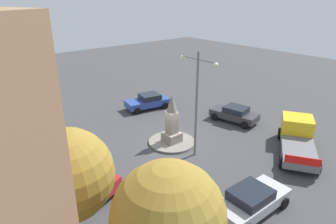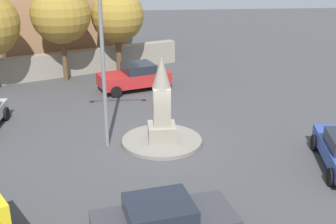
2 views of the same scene
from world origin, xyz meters
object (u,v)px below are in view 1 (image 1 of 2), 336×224
object	(u,v)px
monument	(172,122)
tree_near_wall	(5,161)
streetlamp	(197,95)
tree_far_corner	(168,217)
car_dark_grey_passing	(235,114)
tree_mid_cluster	(67,175)
car_red_parked_left	(82,178)
car_silver_parked_right	(252,200)
truck_yellow_waiting	(297,137)
car_blue_far_side	(148,101)

from	to	relation	value
monument	tree_near_wall	bearing A→B (deg)	99.96
streetlamp	tree_far_corner	size ratio (longest dim) A/B	1.25
car_dark_grey_passing	tree_near_wall	distance (m)	18.09
monument	car_dark_grey_passing	distance (m)	6.79
tree_mid_cluster	tree_far_corner	xyz separation A→B (m)	(-3.87, -1.63, -0.27)
car_red_parked_left	car_silver_parked_right	bearing A→B (deg)	-142.06
car_silver_parked_right	tree_far_corner	xyz separation A→B (m)	(-0.90, 6.23, 3.09)
tree_near_wall	car_silver_parked_right	bearing A→B (deg)	-124.11
monument	tree_far_corner	world-z (taller)	tree_far_corner
car_dark_grey_passing	tree_mid_cluster	distance (m)	17.40
tree_near_wall	tree_far_corner	distance (m)	7.77
tree_far_corner	streetlamp	bearing A→B (deg)	-50.11
streetlamp	car_red_parked_left	world-z (taller)	streetlamp
streetlamp	tree_far_corner	xyz separation A→B (m)	(-6.80, 8.14, -0.49)
car_silver_parked_right	truck_yellow_waiting	size ratio (longest dim) A/B	0.70
monument	car_dark_grey_passing	world-z (taller)	monument
monument	streetlamp	distance (m)	3.47
car_silver_parked_right	tree_mid_cluster	distance (m)	9.06
monument	car_silver_parked_right	distance (m)	8.47
streetlamp	car_silver_parked_right	world-z (taller)	streetlamp
car_dark_grey_passing	truck_yellow_waiting	world-z (taller)	truck_yellow_waiting
car_dark_grey_passing	tree_near_wall	world-z (taller)	tree_near_wall
tree_near_wall	tree_far_corner	world-z (taller)	tree_far_corner
car_silver_parked_right	car_red_parked_left	xyz separation A→B (m)	(7.22, 5.63, 0.05)
car_dark_grey_passing	truck_yellow_waiting	xyz separation A→B (m)	(-5.89, 0.55, 0.24)
car_blue_far_side	tree_far_corner	bearing A→B (deg)	145.48
car_blue_far_side	car_dark_grey_passing	bearing A→B (deg)	-152.21
tree_mid_cluster	monument	bearing A→B (deg)	-61.62
monument	tree_far_corner	xyz separation A→B (m)	(-9.11, 8.06, 2.11)
streetlamp	car_red_parked_left	size ratio (longest dim) A/B	1.61
car_red_parked_left	tree_near_wall	world-z (taller)	tree_near_wall
car_silver_parked_right	monument	bearing A→B (deg)	-12.53
tree_near_wall	tree_far_corner	bearing A→B (deg)	-157.15
car_silver_parked_right	tree_mid_cluster	bearing A→B (deg)	69.27
car_blue_far_side	car_silver_parked_right	bearing A→B (deg)	162.60
car_silver_parked_right	truck_yellow_waiting	xyz separation A→B (m)	(1.85, -7.97, 0.23)
tree_near_wall	tree_mid_cluster	size ratio (longest dim) A/B	0.91
car_red_parked_left	tree_near_wall	size ratio (longest dim) A/B	0.82
car_red_parked_left	tree_far_corner	bearing A→B (deg)	175.75
car_silver_parked_right	tree_mid_cluster	xyz separation A→B (m)	(2.98, 7.87, 3.36)
monument	tree_mid_cluster	world-z (taller)	tree_mid_cluster
car_dark_grey_passing	streetlamp	bearing A→B (deg)	105.49
car_red_parked_left	tree_near_wall	distance (m)	4.75
car_silver_parked_right	truck_yellow_waiting	bearing A→B (deg)	-76.91
streetlamp	car_blue_far_side	bearing A→B (deg)	-17.11
monument	car_red_parked_left	bearing A→B (deg)	97.57
car_silver_parked_right	car_blue_far_side	world-z (taller)	car_blue_far_side
car_blue_far_side	tree_mid_cluster	world-z (taller)	tree_mid_cluster
monument	tree_near_wall	size ratio (longest dim) A/B	0.67
car_silver_parked_right	tree_far_corner	world-z (taller)	tree_far_corner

